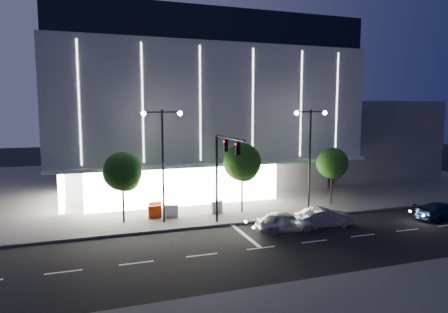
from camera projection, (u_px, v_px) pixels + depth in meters
ground at (225, 244)px, 26.82m from camera, size 160.00×160.00×0.00m
sidewalk_museum at (201, 180)px, 50.97m from camera, size 70.00×40.00×0.15m
museum at (188, 107)px, 47.65m from camera, size 30.00×25.80×18.00m
annex_building at (342, 138)px, 57.13m from camera, size 16.00×20.00×10.00m
traffic_mast at (223, 163)px, 29.69m from camera, size 0.33×5.89×7.07m
street_lamp_west at (163, 149)px, 30.80m from camera, size 3.16×0.36×9.00m
street_lamp_east at (310, 144)px, 34.97m from camera, size 3.16×0.36×9.00m
tree_left at (123, 174)px, 31.03m from camera, size 3.02×3.02×5.72m
tree_mid at (242, 164)px, 34.20m from camera, size 3.25×3.25×6.15m
tree_right at (332, 165)px, 37.14m from camera, size 2.91×2.91×5.51m
car_lead at (285, 222)px, 29.49m from camera, size 4.53×2.19×1.49m
car_second at (325, 217)px, 30.72m from camera, size 4.54×1.79×1.47m
car_third at (442, 211)px, 32.72m from camera, size 4.87×2.17×1.39m
barrier_a at (155, 212)px, 32.67m from camera, size 1.12×0.35×1.00m
barrier_b at (172, 211)px, 32.94m from camera, size 1.12×0.60×1.00m
barrier_c at (155, 208)px, 34.10m from camera, size 1.13×0.45×1.00m
barrier_d at (217, 207)px, 34.29m from camera, size 1.12×0.62×1.00m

